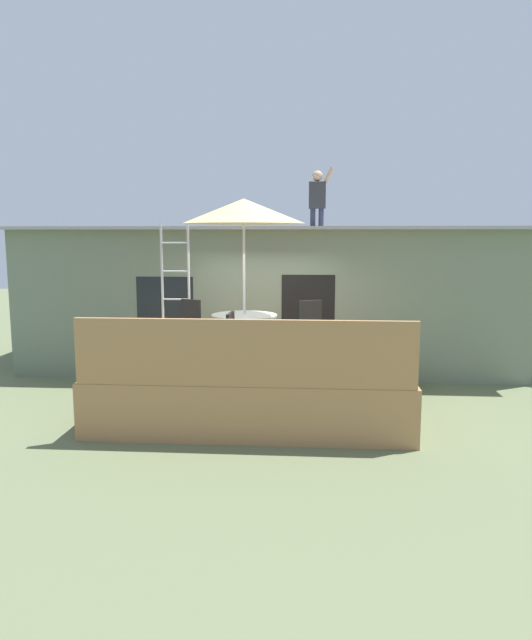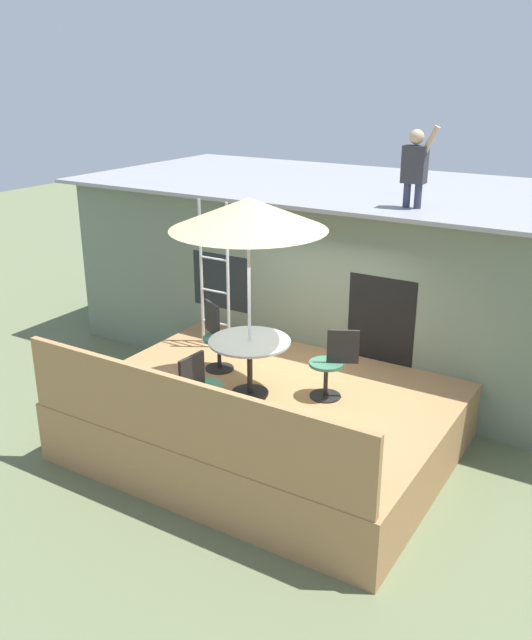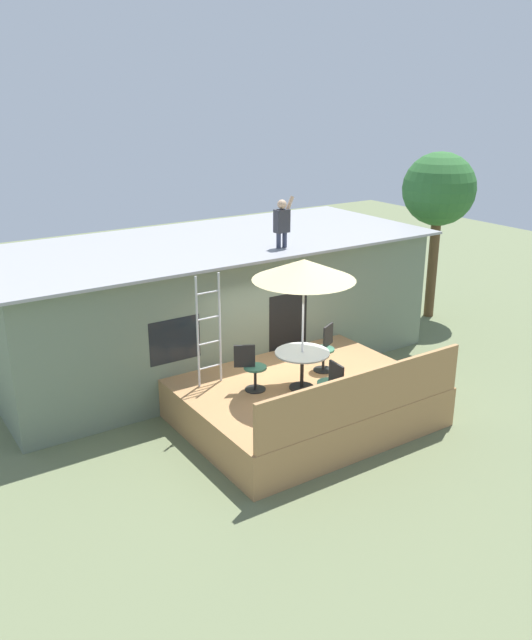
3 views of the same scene
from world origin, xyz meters
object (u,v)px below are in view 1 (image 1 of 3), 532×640
patio_chair_near (232,344)px  person_figure (318,194)px  patio_chair_left (197,327)px  step_ladder (176,285)px  patio_umbrella (244,211)px  patio_chair_right (304,329)px  patio_table (244,325)px

patio_chair_near → person_figure: bearing=-16.4°
patio_chair_left → person_figure: bearing=72.1°
patio_chair_left → step_ladder: bearing=155.2°
patio_umbrella → patio_chair_right: size_ratio=2.76×
patio_umbrella → patio_table: bearing=-90.0°
person_figure → patio_chair_near: (-1.23, -3.33, -2.30)m
patio_umbrella → patio_chair_left: size_ratio=2.76×
patio_chair_left → patio_chair_right: size_ratio=1.00×
patio_table → person_figure: size_ratio=0.94×
step_ladder → patio_chair_left: step_ladder is taller
patio_chair_left → patio_chair_right: (1.78, 0.01, 0.00)m
patio_table → patio_chair_left: patio_chair_left is taller
step_ladder → patio_chair_left: 1.07m
patio_table → patio_chair_right: 1.05m
patio_umbrella → patio_chair_left: 2.12m
patio_umbrella → patio_chair_near: 2.12m
patio_table → step_ladder: bearing=139.6°
patio_chair_near → patio_chair_right: bearing=-30.8°
step_ladder → person_figure: (2.52, 1.21, 1.66)m
patio_chair_near → step_ladder: bearing=35.1°
step_ladder → patio_chair_near: step_ladder is taller
patio_umbrella → patio_chair_near: patio_umbrella is taller
patio_umbrella → patio_chair_left: bearing=151.3°
patio_umbrella → patio_chair_right: 2.16m
patio_umbrella → person_figure: bearing=63.8°
patio_chair_left → patio_chair_right: bearing=28.9°
step_ladder → patio_chair_right: step_ladder is taller
step_ladder → patio_umbrella: bearing=-40.4°
patio_chair_right → step_ladder: bearing=-43.5°
patio_chair_left → patio_chair_right: 1.78m
patio_chair_right → patio_chair_near: (-0.99, -1.44, 0.00)m
patio_table → patio_chair_near: patio_chair_near is taller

